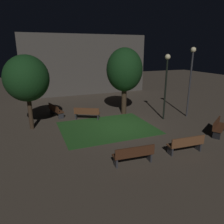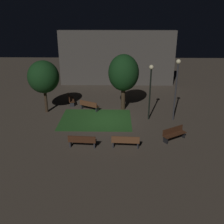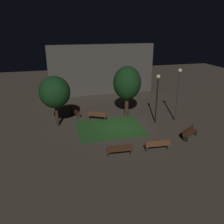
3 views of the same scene
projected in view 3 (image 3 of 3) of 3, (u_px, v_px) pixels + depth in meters
The scene contains 12 objects.
ground_plane at pixel (121, 128), 20.25m from camera, with size 60.00×60.00×0.00m, color #473D33.
grass_lawn at pixel (110, 128), 20.17m from camera, with size 5.79×4.51×0.01m, color #23511E.
bench_back_row at pixel (120, 150), 15.73m from camera, with size 1.83×0.60×0.88m.
bench_path_side at pixel (157, 145), 16.39m from camera, with size 1.82×0.58×0.88m.
bench_near_trees at pixel (97, 115), 21.72m from camera, with size 1.81×1.28×0.88m.
bench_front_left at pixel (190, 132), 18.28m from camera, with size 1.78×1.37×0.88m.
bench_corner at pixel (75, 111), 22.73m from camera, with size 0.92×1.86×0.88m.
tree_tall_center at pixel (127, 83), 21.77m from camera, with size 2.66×2.66×4.94m.
tree_right_canopy at pixel (55, 92), 19.46m from camera, with size 2.63×2.63×4.54m.
lamp_post_path_center at pixel (157, 91), 20.26m from camera, with size 0.36×0.36×4.51m.
lamp_post_plaza_west at pixel (178, 87), 20.56m from camera, with size 0.36×0.36×4.95m.
building_wall_backdrop at pixel (102, 70), 29.21m from camera, with size 13.45×0.80×6.30m, color #4C4742.
Camera 3 is at (-5.43, -17.63, 8.49)m, focal length 36.73 mm.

